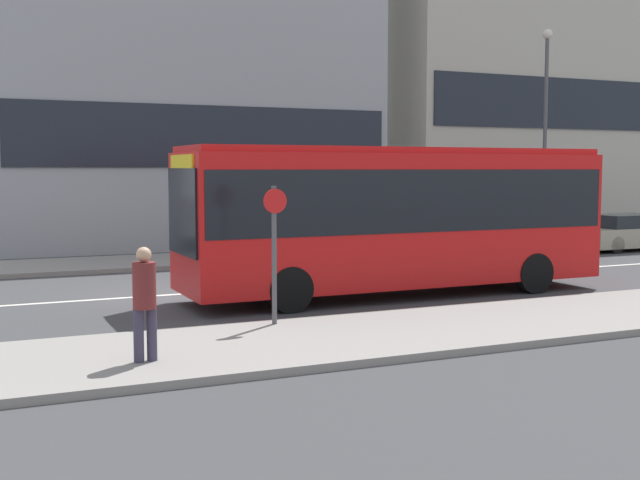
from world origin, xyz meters
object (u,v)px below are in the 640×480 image
at_px(parked_car_1, 627,233).
at_px(bus_stop_sign, 274,243).
at_px(city_bus, 396,211).
at_px(pedestrian_near_stop, 145,297).
at_px(street_lamp, 545,116).
at_px(parked_car_0, 506,236).

relative_size(parked_car_1, bus_stop_sign, 1.70).
xyz_separation_m(city_bus, bus_stop_sign, (-4.08, -2.71, -0.36)).
height_order(pedestrian_near_stop, street_lamp, street_lamp).
bearing_deg(street_lamp, parked_car_0, -152.46).
height_order(pedestrian_near_stop, bus_stop_sign, bus_stop_sign).
relative_size(city_bus, bus_stop_sign, 4.03).
bearing_deg(parked_car_0, parked_car_1, -1.83).
distance_m(city_bus, street_lamp, 12.96).
xyz_separation_m(bus_stop_sign, street_lamp, (14.44, 9.95, 3.23)).
bearing_deg(city_bus, parked_car_1, 18.72).
relative_size(city_bus, parked_car_1, 2.38).
height_order(city_bus, parked_car_1, city_bus).
distance_m(city_bus, parked_car_1, 14.13).
xyz_separation_m(parked_car_1, street_lamp, (-2.52, 1.60, 4.22)).
distance_m(pedestrian_near_stop, street_lamp, 21.20).
distance_m(city_bus, pedestrian_near_stop, 8.27).
bearing_deg(pedestrian_near_stop, city_bus, -152.82).
xyz_separation_m(parked_car_0, street_lamp, (2.75, 1.43, 4.17)).
bearing_deg(city_bus, street_lamp, 30.03).
bearing_deg(street_lamp, bus_stop_sign, -145.44).
height_order(parked_car_1, bus_stop_sign, bus_stop_sign).
relative_size(parked_car_0, street_lamp, 0.59).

